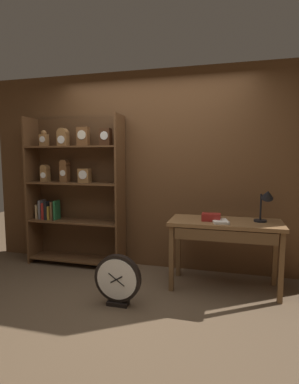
# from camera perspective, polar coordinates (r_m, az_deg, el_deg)

# --- Properties ---
(ground_plane) EXTENTS (10.00, 10.00, 0.00)m
(ground_plane) POSITION_cam_1_polar(r_m,az_deg,el_deg) (3.10, -5.78, -21.94)
(ground_plane) COLOR brown
(back_wood_panel) EXTENTS (4.80, 0.05, 2.60)m
(back_wood_panel) POSITION_cam_1_polar(r_m,az_deg,el_deg) (4.05, 0.98, 4.01)
(back_wood_panel) COLOR brown
(back_wood_panel) RESTS_ON ground
(bookshelf) EXTENTS (1.34, 0.35, 2.02)m
(bookshelf) POSITION_cam_1_polar(r_m,az_deg,el_deg) (4.29, -13.90, 0.41)
(bookshelf) COLOR brown
(bookshelf) RESTS_ON ground
(workbench) EXTENTS (1.22, 0.55, 0.78)m
(workbench) POSITION_cam_1_polar(r_m,az_deg,el_deg) (3.49, 13.97, -7.01)
(workbench) COLOR brown
(workbench) RESTS_ON ground
(desk_lamp) EXTENTS (0.19, 0.20, 0.39)m
(desk_lamp) POSITION_cam_1_polar(r_m,az_deg,el_deg) (3.49, 20.96, -1.44)
(desk_lamp) COLOR black
(desk_lamp) RESTS_ON workbench
(toolbox_small) EXTENTS (0.20, 0.13, 0.08)m
(toolbox_small) POSITION_cam_1_polar(r_m,az_deg,el_deg) (3.45, 11.47, -4.64)
(toolbox_small) COLOR maroon
(toolbox_small) RESTS_ON workbench
(open_repair_manual) EXTENTS (0.20, 0.25, 0.02)m
(open_repair_manual) POSITION_cam_1_polar(r_m,az_deg,el_deg) (3.40, 13.09, -5.36)
(open_repair_manual) COLOR silver
(open_repair_manual) RESTS_ON workbench
(round_clock_large) EXTENTS (0.48, 0.11, 0.52)m
(round_clock_large) POSITION_cam_1_polar(r_m,az_deg,el_deg) (3.17, -5.98, -16.03)
(round_clock_large) COLOR black
(round_clock_large) RESTS_ON ground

